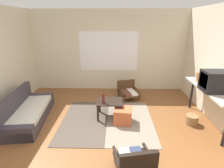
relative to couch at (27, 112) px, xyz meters
The scene contains 13 objects.
ground_plane 2.09m from the couch, 22.28° to the right, with size 7.80×7.80×0.00m, color brown.
far_wall_with_window 3.19m from the couch, 49.77° to the left, with size 5.60×0.13×2.70m.
area_rug 1.99m from the couch, ahead, with size 2.21×2.05×0.01m.
couch is the anchor object (origin of this frame).
coffee_table 2.05m from the couch, ahead, with size 0.64×0.54×0.44m.
armchair_by_window 2.92m from the couch, 28.74° to the left, with size 0.73×0.75×0.53m.
armchair_striped_foreground 2.96m from the couch, 32.76° to the right, with size 0.67×0.69×0.57m.
ottoman_orange 2.36m from the couch, ahead, with size 0.41×0.41×0.37m, color #BC5633.
console_shelf 4.31m from the couch, ahead, with size 0.40×1.74×0.89m.
crt_television 4.37m from the couch, ahead, with size 0.50×0.44×0.44m.
clay_vase 4.37m from the couch, ahead, with size 0.20×0.20×0.31m.
glass_bottle 1.92m from the couch, ahead, with size 0.07×0.07×0.31m.
wicker_basket 3.99m from the couch, ahead, with size 0.29×0.29×0.22m, color olive.
Camera 1 is at (0.26, -2.96, 2.29)m, focal length 28.06 mm.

